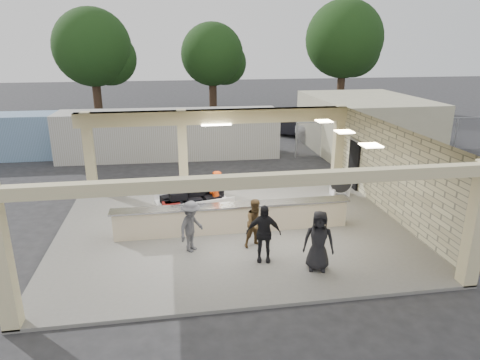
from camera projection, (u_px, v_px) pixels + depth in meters
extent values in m
plane|color=#262628|center=(231.00, 227.00, 15.35)|extent=(120.00, 120.00, 0.00)
cube|color=slate|center=(231.00, 226.00, 15.33)|extent=(12.00, 10.00, 0.10)
cube|color=beige|center=(231.00, 131.00, 14.26)|extent=(12.00, 10.00, 0.02)
cube|color=beige|center=(392.00, 173.00, 15.72)|extent=(0.02, 10.00, 3.50)
cube|color=black|center=(354.00, 165.00, 18.90)|extent=(0.10, 0.95, 2.10)
cube|color=beige|center=(216.00, 117.00, 18.81)|extent=(12.00, 0.50, 0.60)
cube|color=beige|center=(260.00, 180.00, 9.76)|extent=(12.00, 0.30, 0.30)
cube|color=beige|center=(89.00, 152.00, 18.41)|extent=(0.40, 0.40, 3.50)
cube|color=beige|center=(183.00, 149.00, 19.02)|extent=(0.40, 0.40, 3.50)
cube|color=beige|center=(338.00, 143.00, 20.17)|extent=(0.40, 0.40, 3.50)
cube|color=beige|center=(1.00, 260.00, 9.40)|extent=(0.40, 0.40, 3.50)
cube|color=beige|center=(476.00, 225.00, 11.17)|extent=(0.40, 0.40, 3.50)
cube|color=white|center=(216.00, 125.00, 18.67)|extent=(1.30, 0.12, 0.06)
cube|color=#FFEABF|center=(324.00, 121.00, 16.25)|extent=(0.55, 0.55, 0.04)
cube|color=#FFEABF|center=(344.00, 132.00, 14.38)|extent=(0.55, 0.55, 0.04)
cube|color=#FFEABF|center=(371.00, 145.00, 12.50)|extent=(0.55, 0.55, 0.04)
cube|color=beige|center=(233.00, 219.00, 14.71)|extent=(8.00, 0.50, 0.90)
cube|color=#B7B7BC|center=(233.00, 205.00, 14.55)|extent=(8.20, 0.58, 0.06)
cube|color=white|center=(194.00, 204.00, 15.58)|extent=(2.86, 2.09, 0.12)
cylinder|color=black|center=(170.00, 225.00, 14.84)|extent=(0.21, 0.43, 0.41)
cylinder|color=black|center=(163.00, 213.00, 15.84)|extent=(0.21, 0.43, 0.41)
cylinder|color=black|center=(226.00, 216.00, 15.58)|extent=(0.21, 0.43, 0.41)
cylinder|color=black|center=(216.00, 205.00, 16.58)|extent=(0.21, 0.43, 0.41)
cube|color=white|center=(188.00, 192.00, 16.20)|extent=(2.52, 0.64, 0.31)
cube|color=white|center=(200.00, 206.00, 14.84)|extent=(2.52, 0.64, 0.31)
cube|color=black|center=(173.00, 205.00, 14.95)|extent=(0.67, 0.52, 0.27)
cube|color=black|center=(193.00, 202.00, 15.21)|extent=(0.67, 0.52, 0.27)
cube|color=black|center=(213.00, 199.00, 15.47)|extent=(0.67, 0.52, 0.27)
cube|color=black|center=(169.00, 199.00, 15.49)|extent=(0.67, 0.52, 0.27)
cube|color=black|center=(189.00, 196.00, 15.75)|extent=(0.67, 0.52, 0.27)
cube|color=black|center=(207.00, 194.00, 16.01)|extent=(0.67, 0.52, 0.27)
cube|color=black|center=(178.00, 196.00, 15.03)|extent=(0.67, 0.52, 0.27)
cube|color=black|center=(196.00, 191.00, 15.47)|extent=(0.67, 0.52, 0.27)
cube|color=black|center=(208.00, 188.00, 15.84)|extent=(0.67, 0.52, 0.27)
cube|color=black|center=(180.00, 190.00, 15.56)|extent=(0.67, 0.52, 0.27)
cube|color=black|center=(188.00, 185.00, 15.27)|extent=(0.67, 0.52, 0.27)
cube|color=black|center=(203.00, 182.00, 15.59)|extent=(0.67, 0.52, 0.27)
cube|color=#590F0C|center=(171.00, 206.00, 14.82)|extent=(0.67, 0.52, 0.27)
cube|color=black|center=(215.00, 193.00, 16.13)|extent=(0.67, 0.52, 0.27)
cylinder|color=white|center=(340.00, 182.00, 18.10)|extent=(1.01, 0.52, 0.96)
cylinder|color=black|center=(340.00, 182.00, 18.10)|extent=(0.91, 0.54, 0.86)
cube|color=white|center=(332.00, 192.00, 18.19)|extent=(0.06, 0.54, 0.32)
cube|color=white|center=(347.00, 191.00, 18.29)|extent=(0.06, 0.54, 0.32)
imported|color=#D73D0B|center=(216.00, 196.00, 15.47)|extent=(0.55, 0.76, 1.87)
imported|color=brown|center=(256.00, 223.00, 13.50)|extent=(0.83, 0.53, 1.59)
imported|color=black|center=(263.00, 233.00, 12.59)|extent=(1.09, 0.56, 1.77)
imported|color=#49494E|center=(191.00, 226.00, 13.21)|extent=(0.95, 1.06, 1.64)
imported|color=black|center=(319.00, 241.00, 12.10)|extent=(0.94, 0.60, 1.79)
imported|color=silver|center=(336.00, 131.00, 28.04)|extent=(5.67, 4.16, 1.47)
imported|color=silver|center=(404.00, 128.00, 28.93)|extent=(5.14, 3.04, 1.53)
imported|color=black|center=(287.00, 124.00, 30.12)|extent=(4.58, 4.05, 1.52)
cube|color=beige|center=(170.00, 134.00, 24.22)|extent=(12.34, 2.86, 2.66)
cube|color=#7C9AC7|center=(10.00, 136.00, 24.12)|extent=(9.56, 2.38, 2.48)
cylinder|color=gray|center=(296.00, 140.00, 24.24)|extent=(0.06, 0.06, 2.00)
cylinder|color=gray|center=(330.00, 139.00, 24.55)|extent=(0.06, 0.06, 2.00)
cylinder|color=gray|center=(362.00, 138.00, 24.85)|extent=(0.06, 0.06, 2.00)
cylinder|color=gray|center=(394.00, 137.00, 25.15)|extent=(0.06, 0.06, 2.00)
cylinder|color=gray|center=(426.00, 135.00, 25.46)|extent=(0.06, 0.06, 2.00)
cylinder|color=gray|center=(456.00, 134.00, 25.76)|extent=(0.06, 0.06, 2.00)
cube|color=gray|center=(394.00, 137.00, 25.15)|extent=(12.00, 0.02, 2.00)
cylinder|color=gray|center=(396.00, 120.00, 24.84)|extent=(12.00, 0.05, 0.05)
cylinder|color=#382619|center=(97.00, 92.00, 35.94)|extent=(0.70, 0.70, 4.50)
sphere|color=#153311|center=(92.00, 47.00, 34.82)|extent=(6.30, 6.30, 6.30)
sphere|color=#153311|center=(109.00, 58.00, 35.85)|extent=(4.50, 4.50, 4.50)
cylinder|color=#382619|center=(213.00, 90.00, 39.42)|extent=(0.70, 0.70, 4.00)
sphere|color=#153311|center=(212.00, 54.00, 38.42)|extent=(5.60, 5.60, 5.60)
sphere|color=#153311|center=(225.00, 63.00, 39.42)|extent=(4.00, 4.00, 4.00)
cylinder|color=#382619|center=(341.00, 84.00, 40.15)|extent=(0.70, 0.70, 5.00)
sphere|color=#153311|center=(344.00, 39.00, 38.91)|extent=(7.00, 7.00, 7.00)
sphere|color=#153311|center=(353.00, 50.00, 39.96)|extent=(5.00, 5.00, 5.00)
cube|color=#BCB795|center=(364.00, 124.00, 25.68)|extent=(6.00, 8.00, 3.20)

